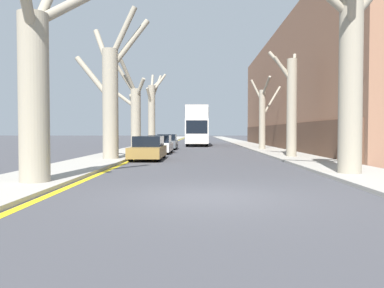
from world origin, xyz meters
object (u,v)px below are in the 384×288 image
Objects in this scene: street_tree_left_0 at (36,85)px; street_tree_left_3 at (152,110)px; street_tree_right_2 at (263,116)px; parked_car_1 at (160,145)px; parked_car_0 at (148,149)px; parked_car_2 at (167,142)px; street_tree_right_0 at (351,59)px; street_tree_right_1 at (291,104)px; street_tree_left_2 at (134,112)px; double_decker_bus at (197,124)px; street_tree_left_1 at (111,94)px.

street_tree_left_3 is at bearing 90.02° from street_tree_left_0.
street_tree_right_2 reaches higher than parked_car_1.
street_tree_left_0 is 1.57× the size of parked_car_0.
street_tree_right_2 reaches higher than parked_car_2.
street_tree_right_2 is (0.12, 18.94, -1.24)m from street_tree_right_0.
parked_car_2 is at bearing -67.69° from street_tree_left_3.
street_tree_left_3 is 19.09m from street_tree_right_1.
parked_car_2 is at bearing 85.25° from street_tree_left_0.
street_tree_right_1 is (10.67, -6.51, 0.13)m from street_tree_left_2.
street_tree_left_1 is at bearing -101.31° from double_decker_bus.
parked_car_0 is (-8.41, -10.97, -2.31)m from street_tree_right_2.
street_tree_right_0 is at bearing -79.64° from double_decker_bus.
street_tree_right_0 is at bearing -35.38° from street_tree_left_1.
street_tree_left_1 reaches higher than street_tree_right_2.
street_tree_left_3 is 1.27× the size of street_tree_right_2.
street_tree_left_3 is (0.28, 9.50, 0.68)m from street_tree_left_2.
parked_car_1 is (1.98, 7.10, -3.04)m from street_tree_left_1.
street_tree_left_3 is (0.06, 18.02, 0.15)m from street_tree_left_1.
street_tree_left_3 reaches higher than parked_car_0.
parked_car_1 is (-8.41, -4.55, -2.31)m from street_tree_right_2.
street_tree_right_2 is at bearing 90.35° from street_tree_right_1.
street_tree_right_1 is at bearing -31.39° from street_tree_left_2.
street_tree_left_2 reaches higher than parked_car_0.
street_tree_right_1 is (0.18, 9.31, -0.90)m from street_tree_right_0.
parked_car_2 is (-8.29, 20.63, -3.54)m from street_tree_right_0.
street_tree_left_2 is 15.62m from double_decker_bus.
parked_car_0 is (-2.69, -22.66, -1.87)m from double_decker_bus.
street_tree_right_2 is 0.56× the size of double_decker_bus.
double_decker_bus is at bearing 74.95° from parked_car_2.
street_tree_right_1 is 1.06× the size of street_tree_right_2.
street_tree_left_2 reaches higher than street_tree_right_2.
street_tree_right_0 is (10.49, -15.82, 1.03)m from street_tree_left_2.
street_tree_left_0 is 1.69× the size of parked_car_2.
street_tree_left_2 is 12.50m from street_tree_right_1.
parked_car_1 is (1.91, 16.80, -2.33)m from street_tree_left_0.
street_tree_right_0 is at bearing -90.36° from street_tree_right_2.
parked_car_0 is at bearing -127.49° from street_tree_right_2.
double_decker_bus is at bearing 82.07° from street_tree_left_0.
parked_car_0 is (-8.47, -1.34, -2.65)m from street_tree_right_1.
street_tree_left_2 is 9.53m from street_tree_left_3.
street_tree_right_0 reaches higher than street_tree_left_1.
street_tree_left_2 is 0.85× the size of street_tree_right_0.
street_tree_right_1 is 8.97m from parked_car_0.
street_tree_left_0 is at bearing -96.50° from parked_car_1.
street_tree_left_0 is 0.88× the size of street_tree_left_2.
parked_car_2 is at bearing 111.89° from street_tree_right_0.
street_tree_left_1 is 2.08× the size of parked_car_2.
street_tree_right_0 is (10.27, -7.29, 0.51)m from street_tree_left_1.
double_decker_bus is 2.73× the size of parked_car_2.
double_decker_bus is 2.43× the size of parked_car_1.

